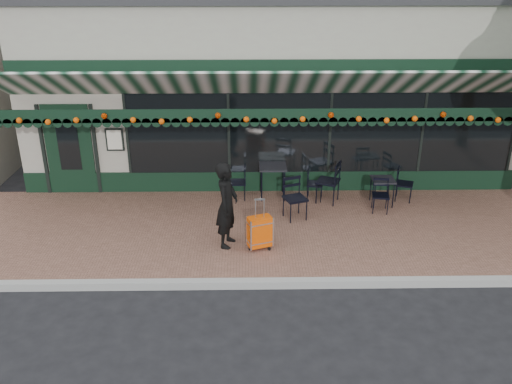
{
  "coord_description": "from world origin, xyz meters",
  "views": [
    {
      "loc": [
        -0.56,
        -8.33,
        5.43
      ],
      "look_at": [
        -0.39,
        1.6,
        1.14
      ],
      "focal_mm": 38.0,
      "sensor_mm": 36.0,
      "label": 1
    }
  ],
  "objects_px": {
    "chair_b_front": "(295,199)",
    "chair_a_right": "(404,184)",
    "woman": "(227,205)",
    "suitcase": "(260,232)",
    "chair_a_left": "(328,182)",
    "cafe_table_b": "(273,169)",
    "cafe_table_a": "(383,182)",
    "chair_b_right": "(315,184)",
    "chair_b_left": "(238,183)",
    "chair_a_front": "(381,196)"
  },
  "relations": [
    {
      "from": "cafe_table_a",
      "to": "chair_b_right",
      "type": "height_order",
      "value": "chair_b_right"
    },
    {
      "from": "chair_a_front",
      "to": "chair_b_right",
      "type": "bearing_deg",
      "value": 161.41
    },
    {
      "from": "woman",
      "to": "suitcase",
      "type": "xyz_separation_m",
      "value": [
        0.64,
        -0.16,
        -0.51
      ]
    },
    {
      "from": "woman",
      "to": "cafe_table_b",
      "type": "distance_m",
      "value": 2.58
    },
    {
      "from": "chair_a_left",
      "to": "chair_a_right",
      "type": "bearing_deg",
      "value": 115.87
    },
    {
      "from": "suitcase",
      "to": "chair_a_left",
      "type": "height_order",
      "value": "suitcase"
    },
    {
      "from": "cafe_table_b",
      "to": "chair_b_front",
      "type": "distance_m",
      "value": 1.3
    },
    {
      "from": "chair_a_right",
      "to": "chair_b_left",
      "type": "bearing_deg",
      "value": 107.6
    },
    {
      "from": "chair_b_right",
      "to": "suitcase",
      "type": "bearing_deg",
      "value": 160.19
    },
    {
      "from": "suitcase",
      "to": "chair_b_left",
      "type": "relative_size",
      "value": 1.3
    },
    {
      "from": "cafe_table_b",
      "to": "chair_b_front",
      "type": "xyz_separation_m",
      "value": [
        0.44,
        -1.2,
        -0.25
      ]
    },
    {
      "from": "chair_b_left",
      "to": "chair_b_right",
      "type": "height_order",
      "value": "chair_b_left"
    },
    {
      "from": "cafe_table_b",
      "to": "cafe_table_a",
      "type": "bearing_deg",
      "value": -10.95
    },
    {
      "from": "chair_a_front",
      "to": "chair_b_right",
      "type": "relative_size",
      "value": 0.99
    },
    {
      "from": "suitcase",
      "to": "chair_b_front",
      "type": "xyz_separation_m",
      "value": [
        0.8,
        1.33,
        0.11
      ]
    },
    {
      "from": "cafe_table_a",
      "to": "chair_a_front",
      "type": "height_order",
      "value": "chair_a_front"
    },
    {
      "from": "cafe_table_b",
      "to": "chair_b_front",
      "type": "bearing_deg",
      "value": -69.99
    },
    {
      "from": "cafe_table_b",
      "to": "chair_a_left",
      "type": "bearing_deg",
      "value": -14.0
    },
    {
      "from": "chair_a_left",
      "to": "chair_b_left",
      "type": "distance_m",
      "value": 2.12
    },
    {
      "from": "chair_b_right",
      "to": "chair_b_front",
      "type": "distance_m",
      "value": 1.16
    },
    {
      "from": "chair_b_right",
      "to": "cafe_table_b",
      "type": "bearing_deg",
      "value": 89.68
    },
    {
      "from": "woman",
      "to": "cafe_table_a",
      "type": "relative_size",
      "value": 2.74
    },
    {
      "from": "cafe_table_b",
      "to": "chair_a_front",
      "type": "relative_size",
      "value": 1.03
    },
    {
      "from": "woman",
      "to": "chair_a_right",
      "type": "bearing_deg",
      "value": -48.6
    },
    {
      "from": "chair_b_front",
      "to": "chair_b_left",
      "type": "bearing_deg",
      "value": 118.42
    },
    {
      "from": "chair_a_right",
      "to": "chair_b_front",
      "type": "bearing_deg",
      "value": 129.51
    },
    {
      "from": "woman",
      "to": "chair_b_right",
      "type": "distance_m",
      "value": 3.0
    },
    {
      "from": "chair_a_right",
      "to": "chair_a_front",
      "type": "bearing_deg",
      "value": 151.65
    },
    {
      "from": "woman",
      "to": "suitcase",
      "type": "relative_size",
      "value": 1.64
    },
    {
      "from": "chair_a_right",
      "to": "chair_a_front",
      "type": "xyz_separation_m",
      "value": [
        -0.71,
        -0.63,
        -0.02
      ]
    },
    {
      "from": "chair_a_right",
      "to": "chair_b_right",
      "type": "bearing_deg",
      "value": 108.1
    },
    {
      "from": "cafe_table_a",
      "to": "chair_a_right",
      "type": "xyz_separation_m",
      "value": [
        0.58,
        0.24,
        -0.17
      ]
    },
    {
      "from": "woman",
      "to": "chair_b_left",
      "type": "height_order",
      "value": "woman"
    },
    {
      "from": "woman",
      "to": "cafe_table_a",
      "type": "height_order",
      "value": "woman"
    },
    {
      "from": "chair_a_front",
      "to": "suitcase",
      "type": "bearing_deg",
      "value": -141.17
    },
    {
      "from": "chair_b_left",
      "to": "woman",
      "type": "bearing_deg",
      "value": -4.59
    },
    {
      "from": "woman",
      "to": "chair_a_front",
      "type": "distance_m",
      "value": 3.73
    },
    {
      "from": "cafe_table_a",
      "to": "chair_b_left",
      "type": "bearing_deg",
      "value": 173.34
    },
    {
      "from": "cafe_table_a",
      "to": "chair_a_left",
      "type": "distance_m",
      "value": 1.25
    },
    {
      "from": "cafe_table_a",
      "to": "chair_b_left",
      "type": "xyz_separation_m",
      "value": [
        -3.35,
        0.39,
        -0.16
      ]
    },
    {
      "from": "cafe_table_b",
      "to": "chair_a_front",
      "type": "xyz_separation_m",
      "value": [
        2.39,
        -0.88,
        -0.33
      ]
    },
    {
      "from": "suitcase",
      "to": "chair_a_right",
      "type": "height_order",
      "value": "suitcase"
    },
    {
      "from": "chair_b_right",
      "to": "cafe_table_a",
      "type": "bearing_deg",
      "value": -90.94
    },
    {
      "from": "chair_b_left",
      "to": "chair_b_front",
      "type": "relative_size",
      "value": 0.87
    },
    {
      "from": "cafe_table_b",
      "to": "chair_b_left",
      "type": "height_order",
      "value": "chair_b_left"
    },
    {
      "from": "chair_a_right",
      "to": "chair_b_front",
      "type": "xyz_separation_m",
      "value": [
        -2.66,
        -0.95,
        0.06
      ]
    },
    {
      "from": "chair_a_left",
      "to": "suitcase",
      "type": "bearing_deg",
      "value": -12.87
    },
    {
      "from": "chair_b_front",
      "to": "chair_a_right",
      "type": "bearing_deg",
      "value": -0.93
    },
    {
      "from": "chair_a_left",
      "to": "chair_a_front",
      "type": "height_order",
      "value": "chair_a_left"
    },
    {
      "from": "suitcase",
      "to": "cafe_table_b",
      "type": "height_order",
      "value": "suitcase"
    }
  ]
}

